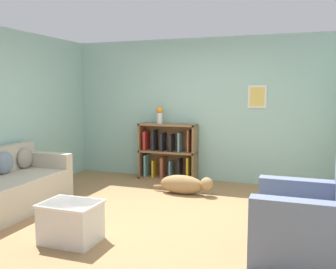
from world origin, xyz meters
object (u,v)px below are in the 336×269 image
(couch, at_px, (5,188))
(bookshelf, at_px, (168,152))
(vase, at_px, (160,114))
(dog, at_px, (185,184))
(recliner_chair, at_px, (311,220))
(coffee_table, at_px, (71,221))

(couch, height_order, bookshelf, bookshelf)
(couch, height_order, vase, vase)
(dog, bearing_deg, couch, -141.51)
(recliner_chair, bearing_deg, coffee_table, -168.04)
(bookshelf, bearing_deg, vase, -171.71)
(bookshelf, bearing_deg, couch, -120.24)
(dog, bearing_deg, vase, 131.55)
(recliner_chair, height_order, dog, recliner_chair)
(couch, bearing_deg, vase, 62.19)
(dog, bearing_deg, recliner_chair, -42.91)
(bookshelf, relative_size, coffee_table, 1.76)
(bookshelf, xyz_separation_m, dog, (0.60, -0.88, -0.35))
(coffee_table, bearing_deg, couch, 157.79)
(bookshelf, relative_size, vase, 3.38)
(recliner_chair, bearing_deg, bookshelf, 133.42)
(bookshelf, distance_m, vase, 0.74)
(couch, relative_size, bookshelf, 1.66)
(bookshelf, xyz_separation_m, coffee_table, (-0.00, -3.13, -0.27))
(couch, distance_m, recliner_chair, 3.94)
(couch, xyz_separation_m, coffee_table, (1.47, -0.60, -0.09))
(recliner_chair, relative_size, vase, 3.43)
(vase, bearing_deg, bookshelf, 8.29)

